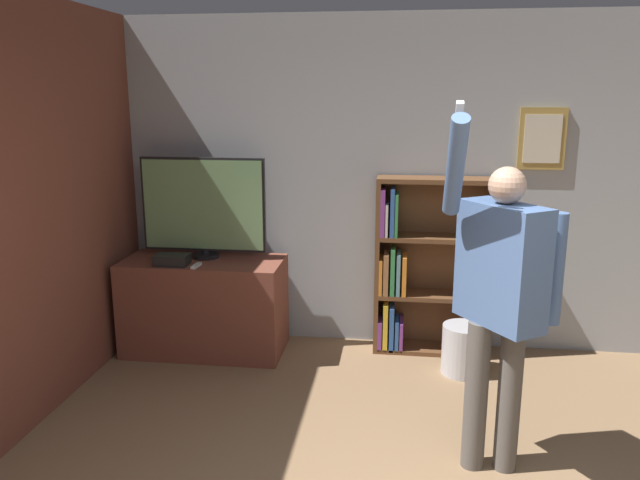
{
  "coord_description": "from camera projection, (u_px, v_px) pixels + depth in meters",
  "views": [
    {
      "loc": [
        -0.21,
        -1.93,
        2.09
      ],
      "look_at": [
        -0.73,
        1.99,
        1.15
      ],
      "focal_mm": 35.0,
      "sensor_mm": 36.0,
      "label": 1
    }
  ],
  "objects": [
    {
      "name": "remote_loose",
      "position": [
        196.0,
        266.0,
        4.81
      ],
      "size": [
        0.05,
        0.14,
        0.02
      ],
      "color": "white",
      "rests_on": "tv_ledge"
    },
    {
      "name": "bookshelf",
      "position": [
        421.0,
        269.0,
        5.05
      ],
      "size": [
        0.93,
        0.28,
        1.44
      ],
      "color": "brown",
      "rests_on": "ground_plane"
    },
    {
      "name": "wall_side_brick",
      "position": [
        23.0,
        215.0,
        3.84
      ],
      "size": [
        0.06,
        4.75,
        2.7
      ],
      "color": "brown",
      "rests_on": "ground_plane"
    },
    {
      "name": "waste_bin",
      "position": [
        463.0,
        349.0,
        4.73
      ],
      "size": [
        0.33,
        0.33,
        0.38
      ],
      "color": "#B7B7BC",
      "rests_on": "ground_plane"
    },
    {
      "name": "wall_back",
      "position": [
        429.0,
        186.0,
        5.06
      ],
      "size": [
        6.99,
        0.09,
        2.7
      ],
      "color": "#9EA3A8",
      "rests_on": "ground_plane"
    },
    {
      "name": "person",
      "position": [
        500.0,
        291.0,
        3.32
      ],
      "size": [
        0.64,
        0.6,
        2.05
      ],
      "rotation": [
        0.0,
        0.0,
        -0.96
      ],
      "color": "#56514C",
      "rests_on": "ground_plane"
    },
    {
      "name": "game_console",
      "position": [
        172.0,
        260.0,
        4.87
      ],
      "size": [
        0.26,
        0.16,
        0.08
      ],
      "color": "black",
      "rests_on": "tv_ledge"
    },
    {
      "name": "television",
      "position": [
        204.0,
        207.0,
        5.0
      ],
      "size": [
        1.01,
        0.22,
        0.82
      ],
      "color": "black",
      "rests_on": "tv_ledge"
    },
    {
      "name": "tv_ledge",
      "position": [
        205.0,
        306.0,
        5.1
      ],
      "size": [
        1.29,
        0.6,
        0.77
      ],
      "color": "brown",
      "rests_on": "ground_plane"
    }
  ]
}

